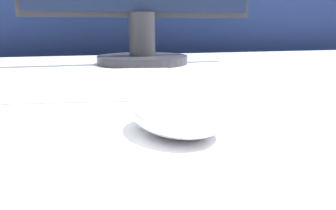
# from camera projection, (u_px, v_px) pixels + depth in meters

# --- Properties ---
(partition_panel) EXTENTS (5.00, 0.03, 1.24)m
(partition_panel) POSITION_uv_depth(u_px,v_px,m) (119.00, 93.00, 1.23)
(partition_panel) COLOR navy
(partition_panel) RESTS_ON ground_plane
(computer_mouse_near) EXTENTS (0.10, 0.12, 0.03)m
(computer_mouse_near) POSITION_uv_depth(u_px,v_px,m) (177.00, 115.00, 0.29)
(computer_mouse_near) COLOR white
(computer_mouse_near) RESTS_ON desk
(keyboard) EXTENTS (0.38, 0.20, 0.02)m
(keyboard) POSITION_uv_depth(u_px,v_px,m) (55.00, 84.00, 0.46)
(keyboard) COLOR silver
(keyboard) RESTS_ON desk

